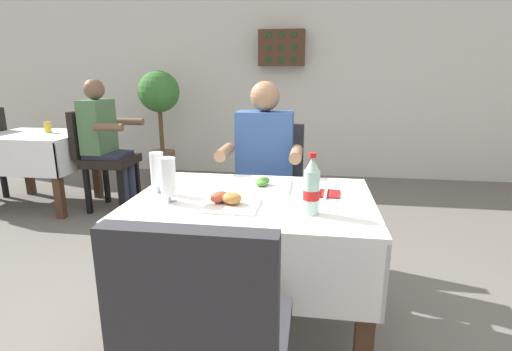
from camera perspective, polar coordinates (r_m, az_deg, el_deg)
ground_plane at (r=2.11m, az=-4.71°, el=-23.44°), size 11.00×11.00×0.00m
back_wall at (r=5.11m, az=4.13°, el=16.68°), size 11.00×0.12×2.96m
main_dining_table at (r=1.89m, az=-0.45°, el=-8.24°), size 1.12×0.82×0.74m
chair_far_diner_seat at (r=2.64m, az=2.23°, el=-1.68°), size 0.44×0.50×0.97m
chair_near_camera_side at (r=1.21m, az=-6.82°, el=-23.30°), size 0.44×0.50×0.97m
seated_diner_far at (r=2.50m, az=1.12°, el=1.11°), size 0.50×0.46×1.26m
plate_near_camera at (r=1.71m, az=-3.94°, el=-3.81°), size 0.23×0.23×0.06m
plate_far_diner at (r=1.99m, az=1.32°, el=-1.34°), size 0.26×0.26×0.06m
beer_glass_left at (r=1.93m, az=-14.36°, el=0.51°), size 0.07×0.07×0.20m
beer_glass_middle at (r=1.77m, az=-12.81°, el=-0.58°), size 0.07×0.07×0.21m
cola_bottle_primary at (r=1.60m, az=8.19°, el=-1.80°), size 0.07×0.07×0.26m
napkin_cutlery_set at (r=1.90m, az=9.73°, el=-2.56°), size 0.18×0.19×0.01m
background_dining_table at (r=4.41m, az=-29.45°, el=3.00°), size 0.93×0.76×0.74m
background_chair_right at (r=4.03m, az=-21.85°, el=3.01°), size 0.50×0.44×0.97m
background_patron at (r=3.98m, az=-21.45°, el=5.21°), size 0.46×0.50×1.26m
background_table_tumbler at (r=4.38m, az=-28.38°, el=6.30°), size 0.06×0.06×0.11m
potted_plant_corner at (r=4.85m, az=-13.99°, el=9.44°), size 0.49×0.49×1.35m
wall_bottle_rack at (r=4.96m, az=3.84°, el=18.27°), size 0.56×0.21×0.42m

